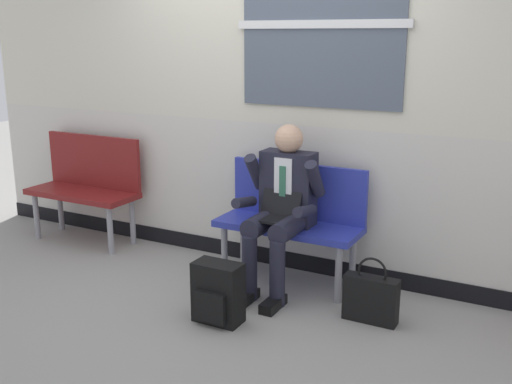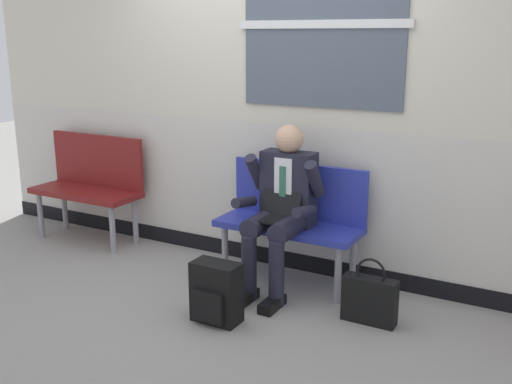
{
  "view_description": "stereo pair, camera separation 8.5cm",
  "coord_description": "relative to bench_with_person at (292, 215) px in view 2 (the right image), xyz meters",
  "views": [
    {
      "loc": [
        2.15,
        -3.62,
        1.86
      ],
      "look_at": [
        0.17,
        0.11,
        0.75
      ],
      "focal_mm": 42.27,
      "sensor_mm": 36.0,
      "label": 1
    },
    {
      "loc": [
        2.23,
        -3.58,
        1.86
      ],
      "look_at": [
        0.17,
        0.11,
        0.75
      ],
      "focal_mm": 42.27,
      "sensor_mm": 36.0,
      "label": 2
    }
  ],
  "objects": [
    {
      "name": "backpack",
      "position": [
        -0.13,
        -0.88,
        -0.33
      ],
      "size": [
        0.32,
        0.22,
        0.41
      ],
      "color": "black",
      "rests_on": "ground"
    },
    {
      "name": "handbag",
      "position": [
        0.76,
        -0.4,
        -0.36
      ],
      "size": [
        0.36,
        0.11,
        0.45
      ],
      "color": "black",
      "rests_on": "ground"
    },
    {
      "name": "station_wall",
      "position": [
        -0.32,
        0.28,
        0.8
      ],
      "size": [
        5.93,
        0.17,
        2.66
      ],
      "color": "beige",
      "rests_on": "ground"
    },
    {
      "name": "bench_empty",
      "position": [
        -2.07,
        0.01,
        0.02
      ],
      "size": [
        1.05,
        0.42,
        0.96
      ],
      "color": "maroon",
      "rests_on": "ground"
    },
    {
      "name": "bench_with_person",
      "position": [
        0.0,
        0.0,
        0.0
      ],
      "size": [
        1.1,
        0.42,
        0.91
      ],
      "color": "#28339E",
      "rests_on": "ground"
    },
    {
      "name": "person_seated",
      "position": [
        -0.0,
        -0.2,
        0.13
      ],
      "size": [
        0.57,
        0.7,
        1.23
      ],
      "color": "#1E1E2D",
      "rests_on": "ground"
    },
    {
      "name": "ground_plane",
      "position": [
        -0.33,
        -0.38,
        -0.53
      ],
      "size": [
        18.0,
        18.0,
        0.0
      ],
      "primitive_type": "plane",
      "color": "gray"
    }
  ]
}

